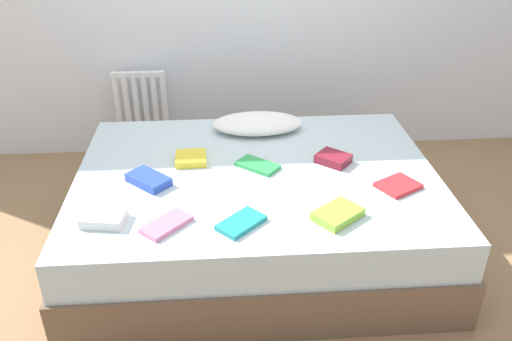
# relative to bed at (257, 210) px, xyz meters

# --- Properties ---
(ground_plane) EXTENTS (8.00, 8.00, 0.00)m
(ground_plane) POSITION_rel_bed_xyz_m (0.00, 0.00, -0.25)
(ground_plane) COLOR #93704C
(bed) EXTENTS (2.00, 1.50, 0.50)m
(bed) POSITION_rel_bed_xyz_m (0.00, 0.00, 0.00)
(bed) COLOR brown
(bed) RESTS_ON ground
(radiator) EXTENTS (0.39, 0.04, 0.54)m
(radiator) POSITION_rel_bed_xyz_m (-0.77, 1.20, 0.16)
(radiator) COLOR white
(radiator) RESTS_ON ground
(pillow) EXTENTS (0.56, 0.31, 0.10)m
(pillow) POSITION_rel_bed_xyz_m (0.04, 0.53, 0.30)
(pillow) COLOR white
(pillow) RESTS_ON bed
(textbook_maroon) EXTENTS (0.22, 0.22, 0.05)m
(textbook_maroon) POSITION_rel_bed_xyz_m (0.44, 0.08, 0.28)
(textbook_maroon) COLOR maroon
(textbook_maroon) RESTS_ON bed
(textbook_green) EXTENTS (0.26, 0.25, 0.02)m
(textbook_green) POSITION_rel_bed_xyz_m (0.01, 0.05, 0.26)
(textbook_green) COLOR green
(textbook_green) RESTS_ON bed
(textbook_yellow) EXTENTS (0.18, 0.18, 0.04)m
(textbook_yellow) POSITION_rel_bed_xyz_m (-0.36, 0.15, 0.27)
(textbook_yellow) COLOR yellow
(textbook_yellow) RESTS_ON bed
(textbook_pink) EXTENTS (0.25, 0.25, 0.02)m
(textbook_pink) POSITION_rel_bed_xyz_m (-0.45, -0.48, 0.26)
(textbook_pink) COLOR pink
(textbook_pink) RESTS_ON bed
(textbook_teal) EXTENTS (0.25, 0.25, 0.02)m
(textbook_teal) POSITION_rel_bed_xyz_m (-0.11, -0.49, 0.27)
(textbook_teal) COLOR teal
(textbook_teal) RESTS_ON bed
(textbook_blue) EXTENTS (0.26, 0.25, 0.05)m
(textbook_blue) POSITION_rel_bed_xyz_m (-0.58, -0.08, 0.28)
(textbook_blue) COLOR #2847B7
(textbook_blue) RESTS_ON bed
(textbook_lime) EXTENTS (0.27, 0.26, 0.04)m
(textbook_lime) POSITION_rel_bed_xyz_m (0.35, -0.47, 0.27)
(textbook_lime) COLOR #8CC638
(textbook_lime) RESTS_ON bed
(textbook_red) EXTENTS (0.26, 0.24, 0.02)m
(textbook_red) POSITION_rel_bed_xyz_m (0.72, -0.22, 0.26)
(textbook_red) COLOR red
(textbook_red) RESTS_ON bed
(textbook_white) EXTENTS (0.21, 0.17, 0.05)m
(textbook_white) POSITION_rel_bed_xyz_m (-0.75, -0.43, 0.28)
(textbook_white) COLOR white
(textbook_white) RESTS_ON bed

